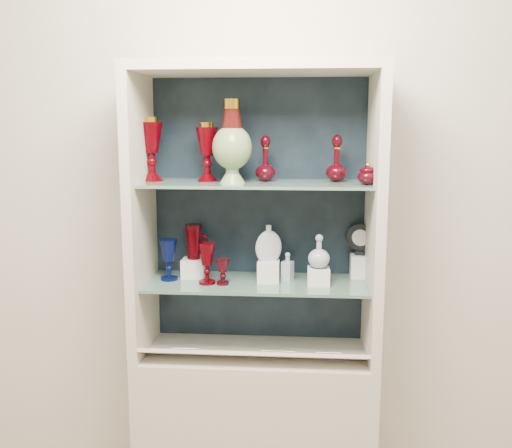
# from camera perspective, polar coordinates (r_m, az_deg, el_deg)

# --- Properties ---
(wall_back) EXTENTS (3.50, 0.02, 2.80)m
(wall_back) POSITION_cam_1_polar(r_m,az_deg,el_deg) (2.54, 0.38, 3.07)
(wall_back) COLOR silver
(wall_back) RESTS_ON ground
(cabinet_base) EXTENTS (1.00, 0.40, 0.75)m
(cabinet_base) POSITION_cam_1_polar(r_m,az_deg,el_deg) (2.66, 0.00, -20.07)
(cabinet_base) COLOR beige
(cabinet_base) RESTS_ON ground
(cabinet_back_panel) EXTENTS (0.98, 0.02, 1.15)m
(cabinet_back_panel) POSITION_cam_1_polar(r_m,az_deg,el_deg) (2.52, 0.33, 1.30)
(cabinet_back_panel) COLOR black
(cabinet_back_panel) RESTS_ON cabinet_base
(cabinet_side_left) EXTENTS (0.04, 0.40, 1.15)m
(cabinet_side_left) POSITION_cam_1_polar(r_m,az_deg,el_deg) (2.42, -11.43, 0.73)
(cabinet_side_left) COLOR beige
(cabinet_side_left) RESTS_ON cabinet_base
(cabinet_side_right) EXTENTS (0.04, 0.40, 1.15)m
(cabinet_side_right) POSITION_cam_1_polar(r_m,az_deg,el_deg) (2.35, 11.77, 0.45)
(cabinet_side_right) COLOR beige
(cabinet_side_right) RESTS_ON cabinet_base
(cabinet_top_cap) EXTENTS (1.00, 0.40, 0.04)m
(cabinet_top_cap) POSITION_cam_1_polar(r_m,az_deg,el_deg) (2.31, 0.00, 15.32)
(cabinet_top_cap) COLOR beige
(cabinet_top_cap) RESTS_ON cabinet_side_left
(shelf_lower) EXTENTS (0.92, 0.34, 0.01)m
(shelf_lower) POSITION_cam_1_polar(r_m,az_deg,el_deg) (2.41, 0.04, -5.92)
(shelf_lower) COLOR slate
(shelf_lower) RESTS_ON cabinet_side_left
(shelf_upper) EXTENTS (0.92, 0.34, 0.01)m
(shelf_upper) POSITION_cam_1_polar(r_m,az_deg,el_deg) (2.33, 0.04, 4.05)
(shelf_upper) COLOR slate
(shelf_upper) RESTS_ON cabinet_side_left
(label_ledge) EXTENTS (0.92, 0.17, 0.09)m
(label_ledge) POSITION_cam_1_polar(r_m,az_deg,el_deg) (2.38, -0.21, -12.91)
(label_ledge) COLOR beige
(label_ledge) RESTS_ON cabinet_base
(label_card_0) EXTENTS (0.10, 0.06, 0.03)m
(label_card_0) POSITION_cam_1_polar(r_m,az_deg,el_deg) (2.41, -6.99, -12.29)
(label_card_0) COLOR white
(label_card_0) RESTS_ON label_ledge
(label_card_1) EXTENTS (0.10, 0.06, 0.03)m
(label_card_1) POSITION_cam_1_polar(r_m,az_deg,el_deg) (2.37, 1.82, -12.63)
(label_card_1) COLOR white
(label_card_1) RESTS_ON label_ledge
(label_card_2) EXTENTS (0.10, 0.06, 0.03)m
(label_card_2) POSITION_cam_1_polar(r_m,az_deg,el_deg) (2.37, 7.23, -12.69)
(label_card_2) COLOR white
(label_card_2) RESTS_ON label_ledge
(label_card_3) EXTENTS (0.10, 0.06, 0.03)m
(label_card_3) POSITION_cam_1_polar(r_m,az_deg,el_deg) (2.37, 2.66, -12.64)
(label_card_3) COLOR white
(label_card_3) RESTS_ON label_ledge
(pedestal_lamp_left) EXTENTS (0.11, 0.11, 0.26)m
(pedestal_lamp_left) POSITION_cam_1_polar(r_m,az_deg,el_deg) (2.43, -10.41, 7.38)
(pedestal_lamp_left) COLOR #4B0006
(pedestal_lamp_left) RESTS_ON shelf_upper
(pedestal_lamp_right) EXTENTS (0.12, 0.12, 0.24)m
(pedestal_lamp_right) POSITION_cam_1_polar(r_m,az_deg,el_deg) (2.38, -4.92, 7.18)
(pedestal_lamp_right) COLOR #4B0006
(pedestal_lamp_right) RESTS_ON shelf_upper
(enamel_urn) EXTENTS (0.21, 0.21, 0.33)m
(enamel_urn) POSITION_cam_1_polar(r_m,az_deg,el_deg) (2.29, -2.41, 8.24)
(enamel_urn) COLOR #084421
(enamel_urn) RESTS_ON shelf_upper
(ruby_decanter_a) EXTENTS (0.10, 0.10, 0.21)m
(ruby_decanter_a) POSITION_cam_1_polar(r_m,az_deg,el_deg) (2.36, 0.95, 6.85)
(ruby_decanter_a) COLOR #39010A
(ruby_decanter_a) RESTS_ON shelf_upper
(ruby_decanter_b) EXTENTS (0.09, 0.09, 0.20)m
(ruby_decanter_b) POSITION_cam_1_polar(r_m,az_deg,el_deg) (2.37, 8.08, 6.65)
(ruby_decanter_b) COLOR #39010A
(ruby_decanter_b) RESTS_ON shelf_upper
(lidded_bowl) EXTENTS (0.10, 0.10, 0.09)m
(lidded_bowl) POSITION_cam_1_polar(r_m,az_deg,el_deg) (2.27, 11.10, 4.98)
(lidded_bowl) COLOR #39010A
(lidded_bowl) RESTS_ON shelf_upper
(cobalt_goblet) EXTENTS (0.08, 0.08, 0.17)m
(cobalt_goblet) POSITION_cam_1_polar(r_m,az_deg,el_deg) (2.45, -8.71, -3.55)
(cobalt_goblet) COLOR #050D40
(cobalt_goblet) RESTS_ON shelf_lower
(ruby_goblet_tall) EXTENTS (0.08, 0.08, 0.17)m
(ruby_goblet_tall) POSITION_cam_1_polar(r_m,az_deg,el_deg) (2.37, -4.93, -3.96)
(ruby_goblet_tall) COLOR #4B0006
(ruby_goblet_tall) RESTS_ON shelf_lower
(ruby_goblet_small) EXTENTS (0.06, 0.06, 0.11)m
(ruby_goblet_small) POSITION_cam_1_polar(r_m,az_deg,el_deg) (2.36, -3.35, -4.81)
(ruby_goblet_small) COLOR #39010A
(ruby_goblet_small) RESTS_ON shelf_lower
(riser_ruby_pitcher) EXTENTS (0.10, 0.10, 0.08)m
(riser_ruby_pitcher) POSITION_cam_1_polar(r_m,az_deg,el_deg) (2.49, -6.21, -4.36)
(riser_ruby_pitcher) COLOR silver
(riser_ruby_pitcher) RESTS_ON shelf_lower
(ruby_pitcher) EXTENTS (0.12, 0.07, 0.15)m
(ruby_pitcher) POSITION_cam_1_polar(r_m,az_deg,el_deg) (2.47, -6.26, -1.76)
(ruby_pitcher) COLOR #4B0006
(ruby_pitcher) RESTS_ON riser_ruby_pitcher
(clear_square_bottle) EXTENTS (0.06, 0.06, 0.12)m
(clear_square_bottle) POSITION_cam_1_polar(r_m,az_deg,el_deg) (2.41, 3.17, -4.27)
(clear_square_bottle) COLOR #9CA9B6
(clear_square_bottle) RESTS_ON shelf_lower
(riser_flat_flask) EXTENTS (0.09, 0.09, 0.09)m
(riser_flat_flask) POSITION_cam_1_polar(r_m,az_deg,el_deg) (2.40, 1.25, -4.75)
(riser_flat_flask) COLOR silver
(riser_flat_flask) RESTS_ON shelf_lower
(flat_flask) EXTENTS (0.12, 0.08, 0.16)m
(flat_flask) POSITION_cam_1_polar(r_m,az_deg,el_deg) (2.37, 1.26, -1.85)
(flat_flask) COLOR #B1BBC7
(flat_flask) RESTS_ON riser_flat_flask
(riser_clear_round_decanter) EXTENTS (0.09, 0.09, 0.07)m
(riser_clear_round_decanter) POSITION_cam_1_polar(r_m,az_deg,el_deg) (2.37, 6.27, -5.22)
(riser_clear_round_decanter) COLOR silver
(riser_clear_round_decanter) RESTS_ON shelf_lower
(clear_round_decanter) EXTENTS (0.11, 0.11, 0.13)m
(clear_round_decanter) POSITION_cam_1_polar(r_m,az_deg,el_deg) (2.35, 6.32, -2.81)
(clear_round_decanter) COLOR #9CA9B6
(clear_round_decanter) RESTS_ON riser_clear_round_decanter
(riser_cameo_medallion) EXTENTS (0.08, 0.08, 0.10)m
(riser_cameo_medallion) POSITION_cam_1_polar(r_m,az_deg,el_deg) (2.51, 10.32, -4.15)
(riser_cameo_medallion) COLOR silver
(riser_cameo_medallion) RESTS_ON shelf_lower
(cameo_medallion) EXTENTS (0.12, 0.07, 0.14)m
(cameo_medallion) POSITION_cam_1_polar(r_m,az_deg,el_deg) (2.48, 10.41, -1.47)
(cameo_medallion) COLOR black
(cameo_medallion) RESTS_ON riser_cameo_medallion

